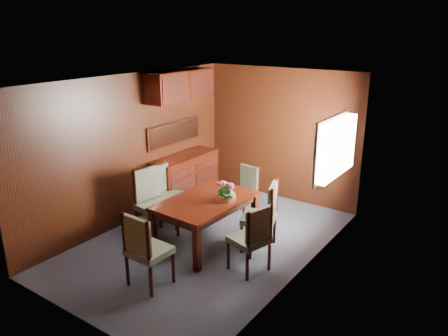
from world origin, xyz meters
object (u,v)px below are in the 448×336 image
Objects in this scene: dining_table at (206,205)px; chair_right_near at (253,235)px; chair_left_near at (153,199)px; chair_head at (144,247)px; sideboard at (185,179)px; flower_centerpiece at (226,191)px.

dining_table is 1.03m from chair_right_near.
chair_right_near is (1.80, -0.05, -0.07)m from chair_left_near.
chair_left_near reaches higher than dining_table.
dining_table is at bearing 95.42° from chair_head.
dining_table is at bearing 115.54° from chair_left_near.
sideboard is 4.60× the size of flower_centerpiece.
flower_centerpiece reaches higher than chair_head.
chair_left_near is at bearing 131.06° from chair_head.
chair_left_near is (0.43, -1.27, 0.15)m from sideboard.
dining_table is 4.99× the size of flower_centerpiece.
chair_right_near is 1.38m from chair_head.
chair_head is (0.09, -1.35, -0.05)m from dining_table.
sideboard is 1.30× the size of chair_left_near.
chair_left_near is at bearing -161.09° from dining_table.
chair_right_near is at bearing -30.64° from sideboard.
chair_head reaches higher than chair_right_near.
chair_left_near reaches higher than sideboard.
sideboard is 1.62m from dining_table.
chair_left_near is 1.14× the size of chair_right_near.
chair_head is at bearing 155.33° from chair_right_near.
chair_left_near is (-0.81, -0.25, -0.00)m from dining_table.
chair_right_near reaches higher than sideboard.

